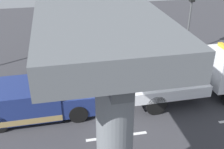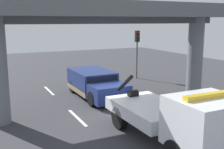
{
  "view_description": "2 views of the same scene",
  "coord_description": "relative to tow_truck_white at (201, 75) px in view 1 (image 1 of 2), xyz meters",
  "views": [
    {
      "loc": [
        -2.09,
        -11.41,
        7.87
      ],
      "look_at": [
        0.18,
        -0.48,
        1.97
      ],
      "focal_mm": 45.68,
      "sensor_mm": 36.0,
      "label": 1
    },
    {
      "loc": [
        12.63,
        -6.48,
        4.74
      ],
      "look_at": [
        -0.51,
        -0.17,
        1.91
      ],
      "focal_mm": 44.94,
      "sensor_mm": 36.0,
      "label": 2
    }
  ],
  "objects": [
    {
      "name": "lane_stripe_mid",
      "position": [
        -4.81,
        -2.32,
        -1.2
      ],
      "size": [
        2.6,
        0.16,
        0.01
      ],
      "primitive_type": "cube",
      "color": "silver",
      "rests_on": "ground"
    },
    {
      "name": "overpass_structure",
      "position": [
        -5.66,
        -0.01,
        3.53
      ],
      "size": [
        3.6,
        13.58,
        5.66
      ],
      "color": "slate",
      "rests_on": "ground"
    },
    {
      "name": "ground_plane",
      "position": [
        -4.81,
        -0.01,
        -1.25
      ],
      "size": [
        60.0,
        40.0,
        0.1
      ],
      "primitive_type": "cube",
      "color": "#38383D"
    },
    {
      "name": "tow_truck_white",
      "position": [
        0.0,
        0.0,
        0.0
      ],
      "size": [
        7.26,
        2.45,
        2.46
      ],
      "color": "white",
      "rests_on": "ground"
    },
    {
      "name": "towed_van_green",
      "position": [
        -8.13,
        -0.01,
        -0.42
      ],
      "size": [
        5.21,
        2.25,
        1.58
      ],
      "color": "navy",
      "rests_on": "ground"
    },
    {
      "name": "traffic_light_far",
      "position": [
        1.71,
        5.2,
        2.04
      ],
      "size": [
        0.39,
        0.32,
        4.45
      ],
      "color": "#515456",
      "rests_on": "ground"
    }
  ]
}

